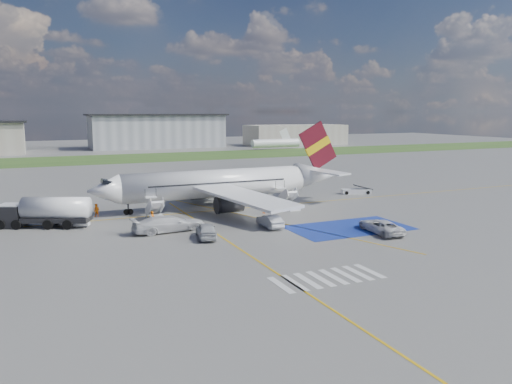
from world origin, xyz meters
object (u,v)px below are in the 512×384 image
Objects in this scene: fuel_tanker at (45,214)px; gpu_cart at (81,221)px; car_silver_a at (206,230)px; van_white_b at (169,221)px; belt_loader at (356,191)px; car_silver_b at (270,221)px; van_white_a at (381,224)px; airliner at (225,183)px.

fuel_tanker reaches higher than gpu_cart.
gpu_cart is 0.43× the size of car_silver_a.
van_white_b reaches higher than gpu_cart.
belt_loader is at bearing -138.60° from car_silver_a.
gpu_cart is 43.79m from belt_loader.
gpu_cart is at bearing 2.53° from fuel_tanker.
fuel_tanker reaches higher than car_silver_b.
car_silver_a is at bearing -132.06° from belt_loader.
fuel_tanker is 26.12m from car_silver_b.
gpu_cart is at bearing 48.77° from van_white_b.
belt_loader is at bearing 30.57° from gpu_cart.
car_silver_b is 12.50m from van_white_a.
van_white_a is at bearing 175.59° from car_silver_a.
van_white_a reaches higher than car_silver_b.
car_silver_a reaches higher than gpu_cart.
airliner is 17.92m from car_silver_a.
van_white_b is at bearing -18.72° from van_white_a.
airliner reaches higher than belt_loader.
car_silver_a is (15.41, -12.60, -0.65)m from fuel_tanker.
van_white_a reaches higher than belt_loader.
airliner is at bearing 31.87° from fuel_tanker.
van_white_b is at bearing -14.94° from gpu_cart.
belt_loader is at bearing 30.23° from fuel_tanker.
airliner is 3.49× the size of fuel_tanker.
fuel_tanker is 1.70× the size of van_white_b.
fuel_tanker is at bearing -179.59° from gpu_cart.
car_silver_a is 0.94× the size of van_white_a.
belt_loader is (47.07, 4.97, -1.11)m from fuel_tanker.
gpu_cart is at bearing -152.60° from belt_loader.
gpu_cart is 34.42m from van_white_a.
van_white_a is (-13.21, -23.14, 0.60)m from belt_loader.
van_white_b is (8.77, -6.61, 0.54)m from gpu_cart.
car_silver_a is 8.54m from car_silver_b.
belt_loader is (43.31, 6.46, -0.30)m from gpu_cart.
fuel_tanker is 2.01× the size of belt_loader.
belt_loader is 36.22m from car_silver_a.
car_silver_b is (23.76, -10.83, -0.73)m from fuel_tanker.
van_white_b is (-2.88, 4.50, 0.38)m from car_silver_a.
van_white_a is at bearing -4.01° from fuel_tanker.
van_white_b reaches higher than van_white_a.
belt_loader reaches higher than gpu_cart.
car_silver_b is (20.00, -9.33, 0.08)m from gpu_cart.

